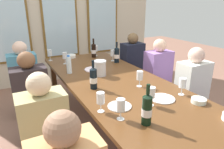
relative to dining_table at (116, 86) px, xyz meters
The scene contains 29 objects.
ground_plane 0.68m from the dining_table, ahead, with size 12.00×12.00×0.00m, color #8E6150.
back_wall_with_windows 2.47m from the dining_table, 90.00° to the left, with size 4.27×0.10×2.90m.
dining_table is the anchor object (origin of this frame).
white_plate_0 0.64m from the dining_table, 75.57° to the right, with size 0.23×0.23×0.01m, color white.
white_plate_1 0.62m from the dining_table, 116.43° to the right, with size 0.21×0.21×0.01m, color white.
white_plate_2 0.51m from the dining_table, 95.00° to the left, with size 0.28×0.28×0.01m, color white.
metal_pitcher 0.32m from the dining_table, 106.32° to the left, with size 0.16×0.16×0.19m.
wine_bottle_0 0.93m from the dining_table, 104.90° to the right, with size 0.08×0.08×0.32m.
wine_bottle_1 0.37m from the dining_table, 166.32° to the right, with size 0.08×0.08×0.31m.
wine_bottle_2 0.80m from the dining_table, 60.00° to the left, with size 0.08×0.08×0.31m.
wine_bottle_3 1.17m from the dining_table, 79.40° to the left, with size 0.08×0.08×0.31m.
tasting_bowl_0 1.28m from the dining_table, 95.86° to the left, with size 0.14×0.14×0.05m, color white.
tasting_bowl_2 0.92m from the dining_table, 64.58° to the right, with size 0.13×0.13×0.04m, color white.
water_bottle 0.68m from the dining_table, 126.76° to the left, with size 0.06×0.06×0.24m.
wine_glass_0 0.69m from the dining_table, 91.72° to the right, with size 0.07×0.07×0.17m.
wine_glass_1 0.76m from the dining_table, 58.31° to the right, with size 0.07×0.07×0.17m.
wine_glass_2 1.25m from the dining_table, 76.97° to the left, with size 0.07×0.07×0.17m.
wine_glass_3 1.36m from the dining_table, 110.56° to the left, with size 0.07×0.07×0.17m.
wine_glass_4 0.89m from the dining_table, 64.08° to the left, with size 0.07×0.07×0.17m.
wine_glass_5 0.74m from the dining_table, 129.47° to the right, with size 0.07×0.07×0.17m.
wine_glass_6 0.84m from the dining_table, 116.83° to the right, with size 0.07×0.07×0.17m.
wine_glass_7 0.35m from the dining_table, 60.42° to the right, with size 0.07×0.07×0.17m.
wine_glass_8 1.04m from the dining_table, 107.90° to the left, with size 0.07×0.07×0.17m.
seated_person_0 0.99m from the dining_table, 157.10° to the left, with size 0.38×0.24×1.11m.
seated_person_1 0.96m from the dining_table, 19.37° to the left, with size 0.38×0.24×1.11m.
seated_person_4 0.99m from the dining_table, 156.50° to the right, with size 0.38×0.24×1.11m.
seated_person_5 0.97m from the dining_table, 20.30° to the right, with size 0.38×0.24×1.11m.
seated_person_6 1.42m from the dining_table, 129.58° to the left, with size 0.38×0.24×1.11m.
seated_person_7 1.36m from the dining_table, 48.34° to the left, with size 0.38×0.24×1.11m.
Camera 1 is at (-1.09, -1.94, 1.61)m, focal length 32.93 mm.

